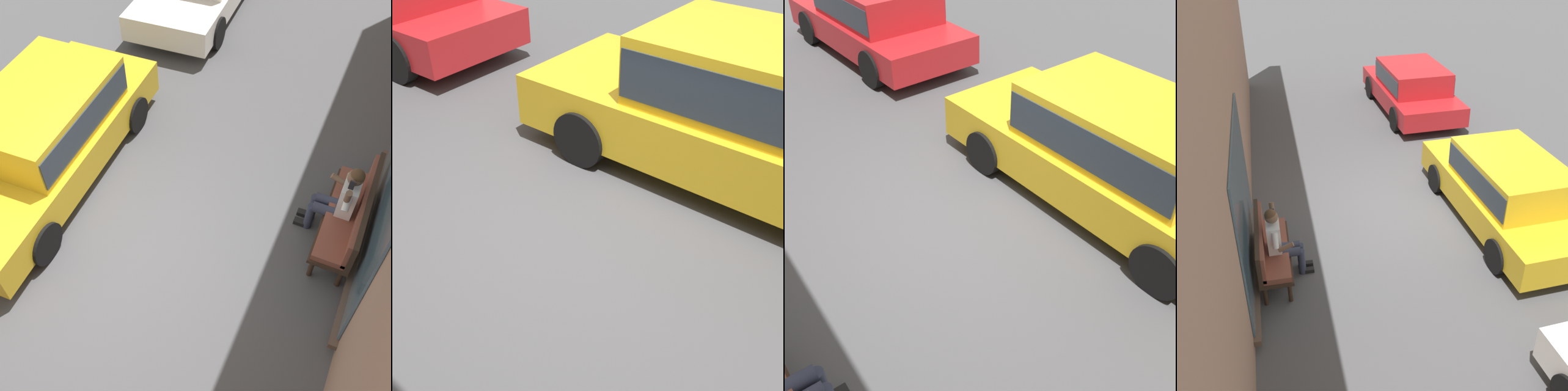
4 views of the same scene
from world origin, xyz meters
The scene contains 3 objects.
ground_plane centered at (0.00, 0.00, 0.00)m, with size 60.00×60.00×0.00m, color #4C4C4F.
parked_car_mid centered at (-0.79, -1.72, 0.81)m, with size 4.66×1.97×1.49m.
parked_car_far centered at (5.41, -1.64, 0.80)m, with size 4.55×2.10×1.44m.
Camera 3 is at (-3.89, 2.60, 4.04)m, focal length 45.00 mm.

